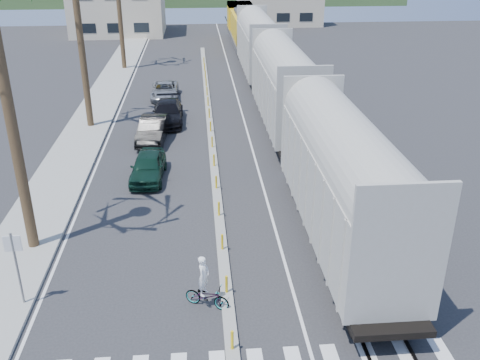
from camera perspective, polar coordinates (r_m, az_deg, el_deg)
The scene contains 12 objects.
ground at distance 18.73m, azimuth -1.06°, elevation -15.84°, with size 140.00×140.00×0.00m, color #28282B.
sidewalk at distance 41.76m, azimuth -15.20°, elevation 6.89°, with size 3.00×90.00×0.15m, color gray.
rails at distance 44.33m, azimuth 3.06°, elevation 8.65°, with size 1.56×100.00×0.06m.
median at distance 36.27m, azimuth -3.14°, elevation 5.10°, with size 0.45×60.00×0.85m.
lane_markings at distance 41.10m, azimuth -6.39°, elevation 7.21°, with size 9.42×90.00×0.01m.
freight_train at distance 41.68m, azimuth 3.52°, elevation 11.69°, with size 3.00×60.94×5.85m.
street_sign at distance 20.22m, azimuth -22.83°, elevation -7.79°, with size 0.60×0.08×3.00m.
car_lead at distance 29.52m, azimuth -9.78°, elevation 1.44°, with size 1.97×4.40×1.47m, color black.
car_second at distance 35.12m, azimuth -9.26°, elevation 5.34°, with size 2.05×4.83×1.55m, color black.
car_third at distance 38.60m, azimuth -7.70°, elevation 7.16°, with size 2.13×5.18×1.50m, color black.
car_rear at distance 44.81m, azimuth -8.04°, elevation 9.44°, with size 2.17×4.68×1.30m, color #999B9E.
cyclist at distance 19.42m, azimuth -3.61°, elevation -11.79°, with size 1.87×2.13×2.09m.
Camera 1 is at (-0.85, -14.25, 12.13)m, focal length 40.00 mm.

